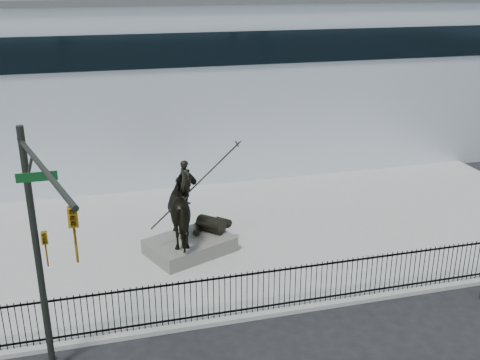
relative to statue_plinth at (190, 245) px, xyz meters
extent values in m
plane|color=black|center=(2.12, -5.86, -0.44)|extent=(120.00, 120.00, 0.00)
cube|color=#959593|center=(2.12, 1.14, -0.37)|extent=(30.00, 12.00, 0.15)
cube|color=silver|center=(2.12, 14.14, 4.06)|extent=(44.00, 14.00, 9.00)
cube|color=black|center=(2.12, -4.61, -0.14)|extent=(22.00, 0.05, 0.05)
cube|color=black|center=(2.12, -4.61, 1.11)|extent=(22.00, 0.05, 0.05)
cube|color=black|center=(2.12, -4.61, 0.46)|extent=(22.00, 0.03, 1.50)
cube|color=#504E49|center=(0.00, 0.00, 0.00)|extent=(3.70, 3.18, 0.58)
imported|color=black|center=(0.00, 0.00, 1.53)|extent=(2.89, 3.08, 2.48)
imported|color=black|center=(-0.09, -0.04, 2.67)|extent=(0.61, 0.72, 1.68)
cylinder|color=black|center=(0.31, 0.13, 2.41)|extent=(3.70, 1.60, 2.52)
cylinder|color=black|center=(-4.88, -5.66, 3.06)|extent=(0.18, 0.18, 7.00)
cylinder|color=black|center=(-4.28, -7.78, 6.16)|extent=(1.47, 4.84, 0.12)
imported|color=#C18515|center=(-3.68, -9.91, 5.53)|extent=(0.18, 0.22, 1.10)
imported|color=#C18515|center=(-4.66, -5.66, 3.26)|extent=(0.16, 0.20, 1.00)
cube|color=#0C3F19|center=(-4.52, -6.86, 5.66)|extent=(0.90, 0.03, 0.22)
camera|label=1|loc=(-3.16, -19.42, 9.93)|focal=42.00mm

